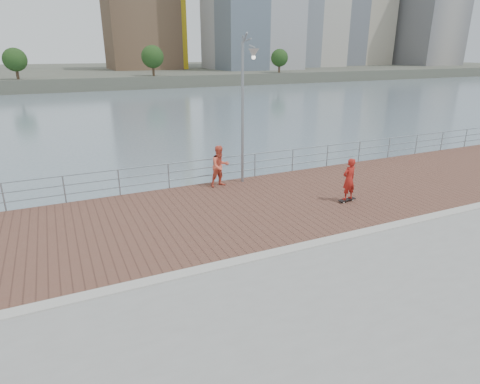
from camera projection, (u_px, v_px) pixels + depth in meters
name	position (u px, v px, depth m)	size (l,w,h in m)	color
water	(267.00, 313.00, 12.30)	(400.00, 400.00, 0.00)	slate
brick_lane	(222.00, 212.00, 14.70)	(40.00, 6.80, 0.02)	brown
curb	(269.00, 254.00, 11.62)	(40.00, 0.40, 0.06)	#B7B5AD
far_shore	(66.00, 73.00, 116.59)	(320.00, 95.00, 2.50)	#4C5142
guardrail	(192.00, 170.00, 17.38)	(39.06, 0.06, 1.13)	#8C9EA8
street_lamp	(247.00, 86.00, 16.26)	(0.44, 1.27, 5.98)	gray
skateboard	(347.00, 200.00, 15.67)	(0.80, 0.30, 0.09)	black
skateboarder	(349.00, 179.00, 15.39)	(0.60, 0.39, 1.65)	#A91D16
bystander	(220.00, 166.00, 17.18)	(0.87, 0.68, 1.79)	#E85E44
shoreline_trees	(15.00, 59.00, 72.11)	(109.11, 4.54, 6.06)	#473323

